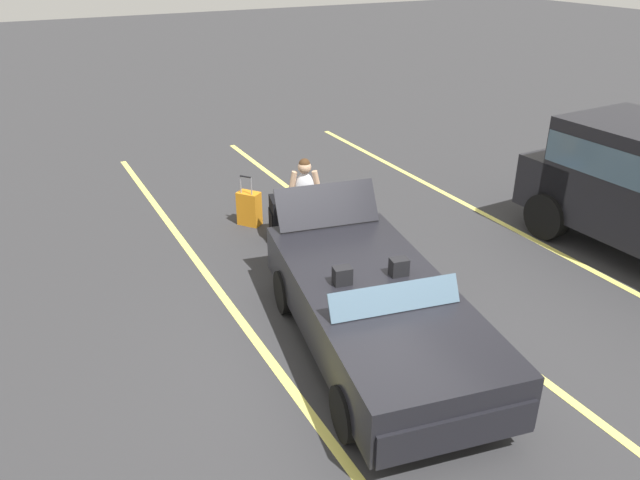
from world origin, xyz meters
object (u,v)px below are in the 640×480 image
Objects in this scene: suitcase_large_black at (279,218)px; convertible_car at (382,320)px; duffel_bag at (321,222)px; suitcase_medium_bright at (249,208)px; traveler_person at (305,202)px.

convertible_car is at bearing 98.59° from suitcase_large_black.
suitcase_large_black is 1.06× the size of duffel_bag.
traveler_person is (1.54, 0.36, 0.62)m from suitcase_medium_bright.
convertible_car is 2.69× the size of traveler_person.
duffel_bag is (-3.69, 1.12, -0.43)m from convertible_car.
convertible_car is at bearing -16.93° from duffel_bag.
traveler_person is (-2.99, 0.47, 0.34)m from convertible_car.
convertible_car is 4.66× the size of suitcase_medium_bright.
traveler_person is at bearing -113.94° from suitcase_medium_bright.
duffel_bag is 0.42× the size of traveler_person.
suitcase_medium_bright is at bearing -58.86° from suitcase_large_black.
convertible_car is 3.05m from traveler_person.
suitcase_large_black is at bearing -174.92° from convertible_car.
suitcase_medium_bright is at bearing -144.06° from traveler_person.
traveler_person reaches higher than duffel_bag.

